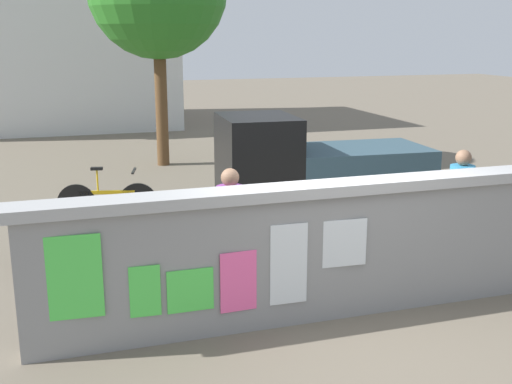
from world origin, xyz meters
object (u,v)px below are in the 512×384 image
(auto_rickshaw_truck, at_px, (313,169))
(person_bystander, at_px, (461,195))
(motorcycle, at_px, (82,231))
(person_walking, at_px, (230,220))
(bicycle_near, at_px, (108,200))

(auto_rickshaw_truck, xyz_separation_m, person_bystander, (1.14, -2.57, 0.09))
(motorcycle, bearing_deg, person_walking, -46.57)
(bicycle_near, xyz_separation_m, person_walking, (1.16, -3.79, 0.62))
(motorcycle, relative_size, bicycle_near, 1.14)
(auto_rickshaw_truck, bearing_deg, person_bystander, -66.11)
(auto_rickshaw_truck, xyz_separation_m, person_walking, (-2.25, -2.79, 0.09))
(motorcycle, distance_m, person_bystander, 5.34)
(auto_rickshaw_truck, height_order, motorcycle, auto_rickshaw_truck)
(bicycle_near, height_order, person_bystander, person_bystander)
(bicycle_near, bearing_deg, motorcycle, -104.68)
(auto_rickshaw_truck, distance_m, motorcycle, 4.09)
(motorcycle, xyz_separation_m, person_walking, (1.69, -1.79, 0.52))
(bicycle_near, distance_m, person_walking, 4.02)
(motorcycle, xyz_separation_m, bicycle_near, (0.53, 2.01, -0.10))
(motorcycle, distance_m, person_walking, 2.51)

